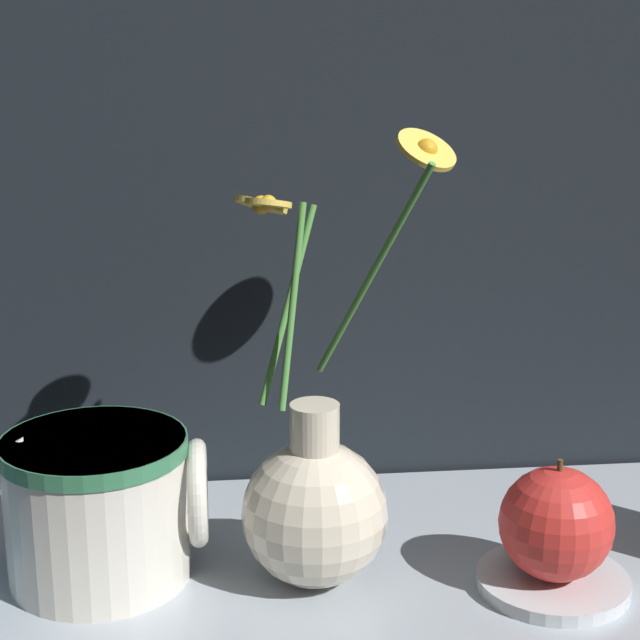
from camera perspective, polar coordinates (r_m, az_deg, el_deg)
ground_plane at (r=0.82m, az=0.13°, el=-14.20°), size 6.00×6.00×0.00m
shelf at (r=0.82m, az=0.13°, el=-13.84°), size 0.83×0.36×0.01m
vase_with_flowers at (r=0.78m, az=-0.24°, el=-9.64°), size 0.18×0.15×0.32m
ceramic_pitcher at (r=0.80m, az=-11.68°, el=-9.42°), size 0.16×0.13×0.12m
saucer_plate at (r=0.81m, az=12.29°, el=-13.47°), size 0.11×0.11×0.01m
orange_fruit at (r=0.79m, az=12.49°, el=-10.55°), size 0.08×0.08×0.09m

